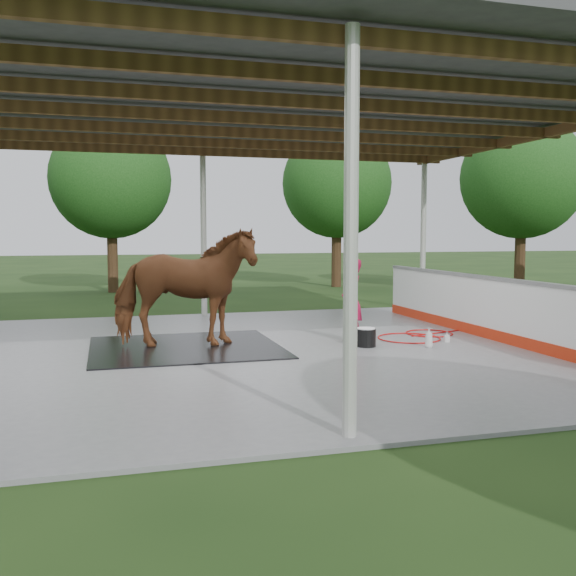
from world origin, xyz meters
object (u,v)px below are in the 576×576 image
object	(u,v)px
horse	(185,287)
wash_bucket	(366,337)
handler	(352,300)
dasher_board	(489,309)

from	to	relation	value
horse	wash_bucket	xyz separation A→B (m)	(3.00, -0.71, -0.87)
horse	wash_bucket	world-z (taller)	horse
wash_bucket	handler	bearing A→B (deg)	96.28
dasher_board	horse	world-z (taller)	horse
wash_bucket	horse	bearing A→B (deg)	166.64
dasher_board	horse	distance (m)	5.59
handler	wash_bucket	bearing A→B (deg)	23.17
handler	dasher_board	bearing A→B (deg)	100.13
dasher_board	horse	bearing A→B (deg)	174.85
horse	dasher_board	bearing A→B (deg)	-87.81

